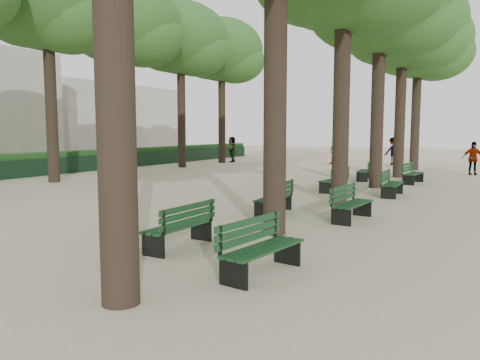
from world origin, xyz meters
The scene contains 23 objects.
ground centered at (0.00, 0.00, 0.00)m, with size 120.00×120.00×0.00m, color #C2B593.
tree_central_4 centered at (1.50, 18.00, 7.65)m, with size 6.00×6.00×9.95m.
tree_central_5 centered at (1.50, 23.00, 7.65)m, with size 6.00×6.00×9.95m.
tree_far_2 centered at (-12.00, 8.00, 8.14)m, with size 6.00×6.00×10.45m.
tree_far_3 centered at (-12.00, 13.00, 8.14)m, with size 6.00×6.00×10.45m.
tree_far_4 centered at (-12.00, 18.00, 8.14)m, with size 6.00×6.00×10.45m.
tree_far_5 centered at (-12.00, 23.00, 8.14)m, with size 6.00×6.00×10.45m.
bench_left_0 centered at (0.37, 0.86, 0.27)m, with size 0.61×1.81×0.92m.
bench_left_1 centered at (0.37, 5.41, 0.27)m, with size 0.67×1.83×0.92m.
bench_left_2 centered at (0.37, 10.96, 0.27)m, with size 0.73×1.84×0.92m.
bench_left_3 centered at (0.37, 15.68, 0.27)m, with size 0.79×1.86×0.92m.
bench_right_0 centered at (2.63, 0.10, 0.27)m, with size 0.81×1.86×0.92m.
bench_right_1 centered at (2.63, 5.45, 0.27)m, with size 0.71×1.84×0.92m.
bench_right_2 centered at (2.63, 10.73, 0.27)m, with size 0.62×1.81×0.92m.
bench_right_3 centered at (2.63, 15.41, 0.27)m, with size 0.75×1.85×0.92m.
man_with_map centered at (-0.51, 0.13, 0.84)m, with size 0.69×0.74×1.69m.
pedestrian_c centered at (4.74, 21.21, 0.89)m, with size 1.05×0.36×1.79m, color #262628.
pedestrian_a centered at (-4.21, 25.52, 0.87)m, with size 0.85×0.35×1.75m, color #262628.
pedestrian_e centered at (-11.75, 24.05, 0.96)m, with size 1.78×0.38×1.92m, color #262628.
pedestrian_b centered at (-0.42, 26.59, 0.96)m, with size 1.24×0.38×1.91m, color #262628.
fence centered at (-15.00, 11.00, 0.45)m, with size 0.08×42.00×0.90m, color black.
hedge centered at (-15.70, 11.00, 0.60)m, with size 1.20×42.00×1.20m, color #164016.
building_far centered at (-33.00, 30.00, 3.50)m, with size 12.00×16.00×7.00m, color #B7B2A3.
Camera 1 is at (5.94, -6.64, 2.36)m, focal length 35.00 mm.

